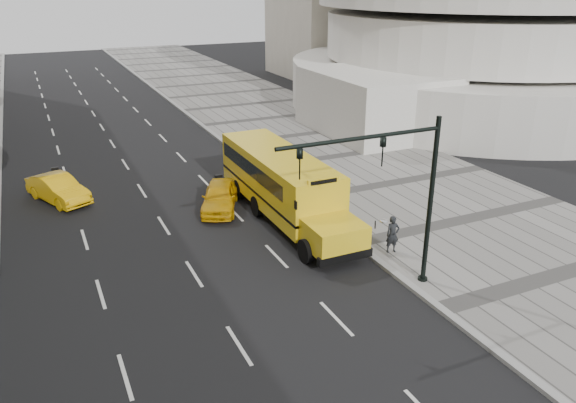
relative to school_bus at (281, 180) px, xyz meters
name	(u,v)px	position (x,y,z in m)	size (l,w,h in m)	color
ground	(185,222)	(-4.50, 1.08, -1.76)	(140.00, 140.00, 0.00)	black
sidewalk_museum	(396,183)	(7.50, 1.08, -1.69)	(12.00, 140.00, 0.15)	gray
curb_museum	(299,200)	(1.50, 1.08, -1.69)	(0.30, 140.00, 0.15)	gray
school_bus	(281,180)	(0.00, 0.00, 0.00)	(2.96, 11.56, 3.19)	yellow
taxi_near	(220,197)	(-2.50, 1.82, -1.09)	(1.60, 3.97, 1.35)	#E9AB0A
taxi_far	(58,189)	(-9.61, 6.32, -1.08)	(1.44, 4.14, 1.37)	#E9AB0A
pedestrian	(393,234)	(2.36, -5.83, -0.83)	(0.57, 0.38, 1.57)	black
traffic_signal	(399,187)	(0.69, -8.25, 2.33)	(6.18, 0.36, 6.40)	black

